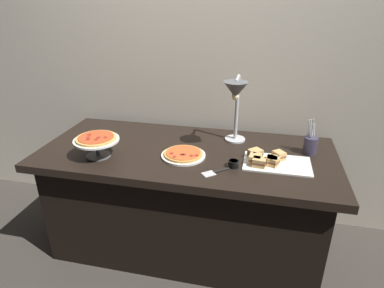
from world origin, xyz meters
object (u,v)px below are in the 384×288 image
sandwich_platter (270,161)px  utensil_holder (310,145)px  pizza_plate_front (184,154)px  pizza_plate_center (96,141)px  sauce_cup_near (92,140)px  serving_spatula (215,172)px  sauce_cup_far (234,163)px  heat_lamp (236,96)px

sandwich_platter → utensil_holder: 0.32m
pizza_plate_front → pizza_plate_center: size_ratio=1.00×
pizza_plate_center → sauce_cup_near: pizza_plate_center is taller
pizza_plate_center → serving_spatula: size_ratio=1.82×
sandwich_platter → serving_spatula: (-0.30, -0.17, -0.02)m
pizza_plate_front → sandwich_platter: 0.52m
sandwich_platter → sauce_cup_near: bearing=177.8°
utensil_holder → serving_spatula: size_ratio=1.52×
pizza_plate_center → sauce_cup_far: (0.84, 0.04, -0.08)m
serving_spatula → sauce_cup_far: bearing=43.9°
sandwich_platter → serving_spatula: sandwich_platter is taller
sauce_cup_near → pizza_plate_center: bearing=-51.6°
pizza_plate_front → sauce_cup_far: sauce_cup_far is taller
sauce_cup_near → sauce_cup_far: size_ratio=1.09×
sauce_cup_far → sandwich_platter: bearing=21.8°
serving_spatula → sandwich_platter: bearing=30.0°
pizza_plate_front → pizza_plate_center: pizza_plate_center is taller
sandwich_platter → sauce_cup_near: sandwich_platter is taller
heat_lamp → utensil_holder: 0.57m
sauce_cup_far → serving_spatula: bearing=-136.1°
serving_spatula → heat_lamp: bearing=79.5°
sauce_cup_near → utensil_holder: bearing=6.4°
heat_lamp → sauce_cup_near: size_ratio=6.75×
sauce_cup_near → utensil_holder: 1.44m
pizza_plate_center → sauce_cup_far: 0.84m
sauce_cup_near → serving_spatula: 0.91m
heat_lamp → sandwich_platter: size_ratio=1.17×
pizza_plate_front → sauce_cup_far: (0.32, -0.07, 0.01)m
pizza_plate_front → sandwich_platter: sandwich_platter is taller
heat_lamp → sandwich_platter: bearing=-35.9°
serving_spatula → utensil_holder: bearing=34.8°
sauce_cup_near → utensil_holder: size_ratio=0.29×
sauce_cup_near → sauce_cup_far: bearing=-7.5°
pizza_plate_center → sauce_cup_near: bearing=128.4°
serving_spatula → pizza_plate_center: bearing=176.4°
pizza_plate_front → sandwich_platter: bearing=1.3°
heat_lamp → sauce_cup_far: heat_lamp is taller
heat_lamp → sandwich_platter: heat_lamp is taller
pizza_plate_center → sandwich_platter: pizza_plate_center is taller
sauce_cup_far → serving_spatula: 0.13m
pizza_plate_front → sauce_cup_near: sauce_cup_near is taller
utensil_holder → sandwich_platter: bearing=-140.1°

